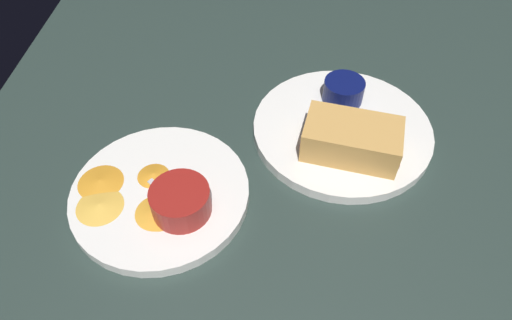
{
  "coord_description": "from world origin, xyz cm",
  "views": [
    {
      "loc": [
        9.25,
        44.91,
        48.28
      ],
      "look_at": [
        11.57,
        5.29,
        3.0
      ],
      "focal_mm": 31.47,
      "sensor_mm": 36.0,
      "label": 1
    }
  ],
  "objects": [
    {
      "name": "plate_chips_companion",
      "position": [
        23.94,
        10.0,
        0.8
      ],
      "size": [
        23.44,
        23.44,
        1.6
      ],
      "primitive_type": "cylinder",
      "color": "white",
      "rests_on": "ground_plane"
    },
    {
      "name": "sandwich_half_near",
      "position": [
        -1.36,
        1.58,
        4.0
      ],
      "size": [
        14.41,
        10.09,
        4.8
      ],
      "color": "tan",
      "rests_on": "plate_sandwich_main"
    },
    {
      "name": "plantain_chip_scatter",
      "position": [
        27.4,
        11.71,
        1.9
      ],
      "size": [
        16.91,
        12.35,
        0.6
      ],
      "color": "orange",
      "rests_on": "plate_chips_companion"
    },
    {
      "name": "spoon_by_gravy_ramekin",
      "position": [
        20.14,
        13.18,
        1.96
      ],
      "size": [
        8.52,
        7.47,
        0.8
      ],
      "color": "silver",
      "rests_on": "plate_chips_companion"
    },
    {
      "name": "ramekin_dark_sauce",
      "position": [
        -1.09,
        -9.38,
        3.47
      ],
      "size": [
        6.24,
        6.24,
        3.47
      ],
      "color": "#0C144C",
      "rests_on": "plate_sandwich_main"
    },
    {
      "name": "spoon_by_dark_ramekin",
      "position": [
        -2.27,
        -4.34,
        1.96
      ],
      "size": [
        3.69,
        9.93,
        0.8
      ],
      "color": "silver",
      "rests_on": "plate_sandwich_main"
    },
    {
      "name": "plate_sandwich_main",
      "position": [
        -0.81,
        -3.43,
        0.8
      ],
      "size": [
        26.5,
        26.5,
        1.6
      ],
      "primitive_type": "cylinder",
      "color": "white",
      "rests_on": "ground_plane"
    },
    {
      "name": "ground_plane",
      "position": [
        0.0,
        0.0,
        -1.5
      ],
      "size": [
        110.0,
        110.0,
        3.0
      ],
      "primitive_type": "cube",
      "color": "#283833"
    },
    {
      "name": "ramekin_light_gravy",
      "position": [
        20.43,
        12.93,
        3.58
      ],
      "size": [
        7.48,
        7.48,
        3.68
      ],
      "color": "maroon",
      "rests_on": "plate_chips_companion"
    }
  ]
}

